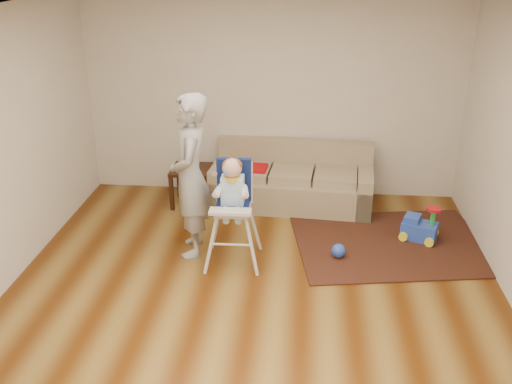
# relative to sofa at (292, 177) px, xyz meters

# --- Properties ---
(ground) EXTENTS (5.50, 5.50, 0.00)m
(ground) POSITION_rel_sofa_xyz_m (-0.30, -2.30, -0.40)
(ground) COLOR #4F2608
(ground) RESTS_ON ground
(room_envelope) EXTENTS (5.04, 5.52, 2.72)m
(room_envelope) POSITION_rel_sofa_xyz_m (-0.30, -1.77, 1.47)
(room_envelope) COLOR beige
(room_envelope) RESTS_ON ground
(sofa) EXTENTS (2.14, 1.02, 0.81)m
(sofa) POSITION_rel_sofa_xyz_m (0.00, 0.00, 0.00)
(sofa) COLOR gray
(sofa) RESTS_ON ground
(side_table) EXTENTS (0.51, 0.51, 0.51)m
(side_table) POSITION_rel_sofa_xyz_m (-1.33, -0.08, -0.15)
(side_table) COLOR black
(side_table) RESTS_ON ground
(area_rug) EXTENTS (2.43, 1.98, 0.02)m
(area_rug) POSITION_rel_sofa_xyz_m (1.20, -0.99, -0.39)
(area_rug) COLOR black
(area_rug) RESTS_ON ground
(ride_on_toy) EXTENTS (0.47, 0.41, 0.43)m
(ride_on_toy) POSITION_rel_sofa_xyz_m (1.53, -0.86, -0.17)
(ride_on_toy) COLOR blue
(ride_on_toy) RESTS_ON area_rug
(toy_ball) EXTENTS (0.16, 0.16, 0.16)m
(toy_ball) POSITION_rel_sofa_xyz_m (0.57, -1.38, -0.31)
(toy_ball) COLOR blue
(toy_ball) RESTS_ON area_rug
(high_chair) EXTENTS (0.57, 0.57, 1.21)m
(high_chair) POSITION_rel_sofa_xyz_m (-0.58, -1.54, 0.18)
(high_chair) COLOR silver
(high_chair) RESTS_ON ground
(adult) EXTENTS (0.53, 0.72, 1.82)m
(adult) POSITION_rel_sofa_xyz_m (-1.06, -1.35, 0.51)
(adult) COLOR #969598
(adult) RESTS_ON ground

